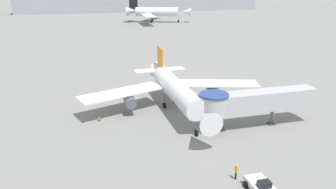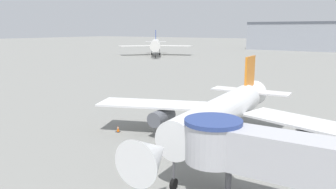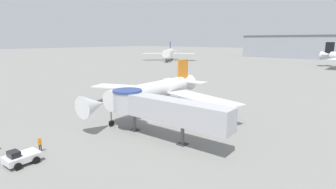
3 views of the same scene
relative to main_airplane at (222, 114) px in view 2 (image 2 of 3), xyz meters
name	(u,v)px [view 2 (image 2 of 3)]	position (x,y,z in m)	size (l,w,h in m)	color
ground_plane	(229,167)	(2.43, -3.56, -3.71)	(800.00, 800.00, 0.00)	gray
main_airplane	(222,114)	(0.00, 0.00, 0.00)	(31.63, 26.57, 8.71)	white
jet_bridge	(295,158)	(8.79, -8.73, 0.32)	(17.84, 4.10, 5.70)	#B7B7BC
traffic_cone_port_wing	(118,129)	(-12.48, -1.32, -3.34)	(0.47, 0.47, 0.77)	black
background_jet_blue_tail	(156,44)	(-74.28, 94.33, 1.34)	(30.19, 32.67, 11.55)	white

